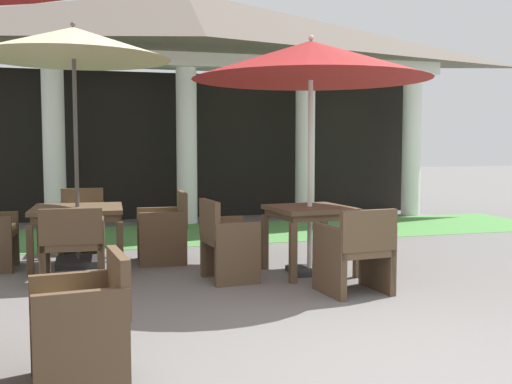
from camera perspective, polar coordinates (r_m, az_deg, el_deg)
name	(u,v)px	position (r m, az deg, el deg)	size (l,w,h in m)	color
ground_plane	(378,372)	(4.08, 11.48, -16.36)	(60.00, 60.00, 0.00)	slate
background_pavilion	(185,45)	(11.30, -6.76, 13.66)	(10.40, 2.71, 4.19)	white
lawn_strip	(201,233)	(9.78, -5.19, -3.94)	(12.20, 2.37, 0.01)	#519347
patio_chair_near_foreground_east	(83,321)	(3.86, -16.06, -11.68)	(0.60, 0.64, 0.79)	brown
patio_table_mid_left	(310,216)	(6.75, 5.12, -2.30)	(0.92, 0.92, 0.75)	brown
patio_umbrella_mid_left	(311,62)	(6.76, 5.22, 12.22)	(2.62, 2.62, 2.64)	#2D2D2D
patio_chair_mid_left_west	(227,242)	(6.40, -2.81, -4.72)	(0.55, 0.63, 0.87)	brown
patio_chair_mid_left_south	(355,252)	(5.93, 9.41, -5.61)	(0.66, 0.65, 0.84)	brown
patio_table_mid_right	(78,215)	(7.44, -16.56, -2.07)	(1.07, 1.07, 0.71)	brown
patio_umbrella_mid_right	(74,46)	(7.48, -16.92, 13.09)	(2.24, 2.24, 2.86)	#2D2D2D
patio_chair_mid_right_east	(165,229)	(7.48, -8.67, -3.49)	(0.59, 0.65, 0.87)	brown
patio_chair_mid_right_south	(73,246)	(6.46, -16.99, -4.89)	(0.64, 0.52, 0.81)	brown
patio_chair_mid_right_north	(82,222)	(8.48, -16.17, -2.77)	(0.60, 0.60, 0.84)	brown
terracotta_urn	(382,230)	(9.04, 11.84, -3.58)	(0.26, 0.26, 0.43)	brown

